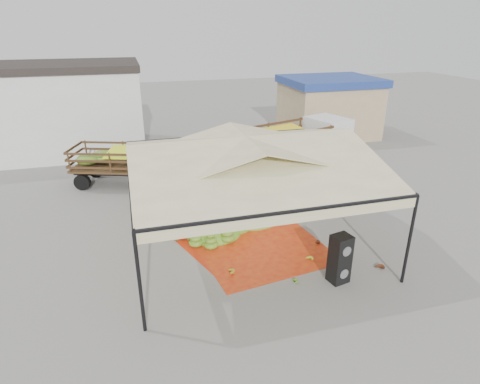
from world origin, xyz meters
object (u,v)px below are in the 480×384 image
object	(u,v)px
banana_heap	(218,208)
truck_left	(137,161)
vendor	(234,193)
truck_right	(298,140)
speaker_stack	(340,259)

from	to	relation	value
banana_heap	truck_left	size ratio (longest dim) A/B	0.90
vendor	truck_right	bearing A→B (deg)	-132.04
speaker_stack	truck_right	distance (m)	11.31
banana_heap	vendor	size ratio (longest dim) A/B	3.58
speaker_stack	vendor	xyz separation A→B (m)	(-1.82, 6.04, -0.03)
vendor	truck_right	world-z (taller)	truck_right
vendor	truck_left	xyz separation A→B (m)	(-3.88, 4.18, 0.46)
truck_right	vendor	bearing A→B (deg)	-155.57
speaker_stack	truck_right	xyz separation A→B (m)	(3.23, 10.82, 0.69)
vendor	truck_left	size ratio (longest dim) A/B	0.25
banana_heap	truck_right	size ratio (longest dim) A/B	0.74
banana_heap	truck_right	xyz separation A→B (m)	(5.97, 5.71, 0.91)
banana_heap	speaker_stack	bearing A→B (deg)	-61.83
speaker_stack	truck_left	bearing A→B (deg)	106.86
speaker_stack	vendor	world-z (taller)	speaker_stack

